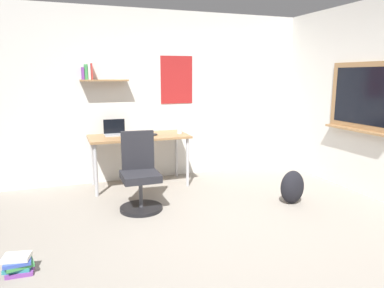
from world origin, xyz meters
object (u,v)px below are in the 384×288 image
(laptop, at_px, (115,131))
(book_stack_on_floor, at_px, (18,264))
(coffee_mug, at_px, (180,131))
(desk, at_px, (139,140))
(office_chair, at_px, (140,176))
(computer_mouse, at_px, (154,134))
(keyboard, at_px, (135,136))
(backpack, at_px, (292,187))

(laptop, distance_m, book_stack_on_floor, 2.57)
(laptop, distance_m, coffee_mug, 0.96)
(desk, distance_m, laptop, 0.38)
(desk, distance_m, office_chair, 0.98)
(computer_mouse, bearing_deg, keyboard, 180.00)
(backpack, bearing_deg, desk, 139.86)
(keyboard, xyz_separation_m, book_stack_on_floor, (-1.38, -1.95, -0.69))
(keyboard, bearing_deg, office_chair, -97.90)
(desk, xyz_separation_m, backpack, (1.68, -1.42, -0.47))
(keyboard, distance_m, coffee_mug, 0.69)
(desk, height_order, coffee_mug, coffee_mug)
(computer_mouse, xyz_separation_m, coffee_mug, (0.41, 0.05, 0.03))
(computer_mouse, bearing_deg, book_stack_on_floor, -130.27)
(office_chair, relative_size, keyboard, 2.57)
(laptop, xyz_separation_m, coffee_mug, (0.94, -0.19, -0.01))
(office_chair, relative_size, book_stack_on_floor, 3.73)
(desk, xyz_separation_m, coffee_mug, (0.62, -0.03, 0.12))
(computer_mouse, bearing_deg, office_chair, -115.41)
(coffee_mug, distance_m, backpack, 1.84)
(coffee_mug, distance_m, book_stack_on_floor, 2.97)
(office_chair, bearing_deg, coffee_mug, 47.71)
(laptop, relative_size, backpack, 0.72)
(backpack, bearing_deg, office_chair, 165.03)
(desk, bearing_deg, book_stack_on_floor, -125.38)
(desk, relative_size, coffee_mug, 15.56)
(coffee_mug, relative_size, book_stack_on_floor, 0.36)
(office_chair, xyz_separation_m, computer_mouse, (0.40, 0.83, 0.37))
(office_chair, xyz_separation_m, coffee_mug, (0.80, 0.88, 0.40))
(backpack, height_order, book_stack_on_floor, backpack)
(office_chair, height_order, computer_mouse, office_chair)
(laptop, xyz_separation_m, book_stack_on_floor, (-1.13, -2.20, -0.73))
(keyboard, bearing_deg, computer_mouse, -0.00)
(coffee_mug, bearing_deg, backpack, -52.42)
(desk, bearing_deg, laptop, 153.93)
(laptop, relative_size, keyboard, 0.84)
(desk, bearing_deg, keyboard, -130.35)
(book_stack_on_floor, bearing_deg, backpack, 11.27)
(laptop, xyz_separation_m, computer_mouse, (0.53, -0.24, -0.04))
(office_chair, relative_size, coffee_mug, 10.33)
(desk, height_order, computer_mouse, computer_mouse)
(backpack, xyz_separation_m, book_stack_on_floor, (-3.13, -0.62, -0.13))
(desk, bearing_deg, computer_mouse, -22.01)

